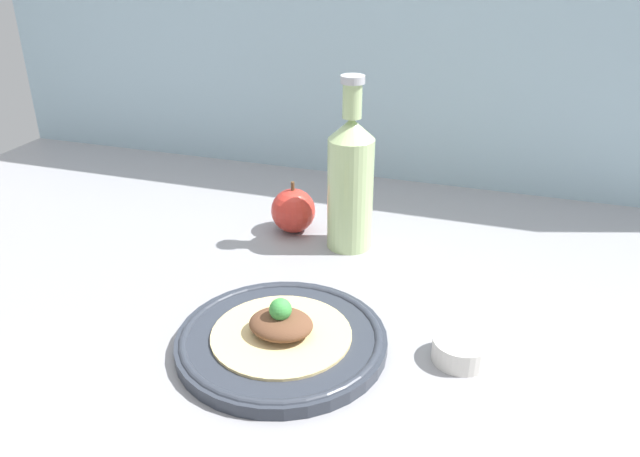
{
  "coord_description": "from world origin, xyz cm",
  "views": [
    {
      "loc": [
        29.16,
        -74.38,
        49.81
      ],
      "look_at": [
        3.54,
        3.13,
        10.27
      ],
      "focal_mm": 35.0,
      "sensor_mm": 36.0,
      "label": 1
    }
  ],
  "objects_px": {
    "plated_food": "(281,327)",
    "cider_bottle": "(350,180)",
    "plate": "(282,340)",
    "apple": "(293,211)",
    "dipping_bowl": "(461,350)"
  },
  "relations": [
    {
      "from": "cider_bottle",
      "to": "apple",
      "type": "xyz_separation_m",
      "value": [
        -0.11,
        0.02,
        -0.08
      ]
    },
    {
      "from": "apple",
      "to": "plate",
      "type": "bearing_deg",
      "value": -72.09
    },
    {
      "from": "plated_food",
      "to": "apple",
      "type": "distance_m",
      "value": 0.35
    },
    {
      "from": "plate",
      "to": "plated_food",
      "type": "bearing_deg",
      "value": 0.0
    },
    {
      "from": "plated_food",
      "to": "dipping_bowl",
      "type": "height_order",
      "value": "plated_food"
    },
    {
      "from": "cider_bottle",
      "to": "plated_food",
      "type": "bearing_deg",
      "value": -90.77
    },
    {
      "from": "plate",
      "to": "cider_bottle",
      "type": "xyz_separation_m",
      "value": [
        0.0,
        0.31,
        0.11
      ]
    },
    {
      "from": "plated_food",
      "to": "cider_bottle",
      "type": "bearing_deg",
      "value": 89.23
    },
    {
      "from": "cider_bottle",
      "to": "apple",
      "type": "height_order",
      "value": "cider_bottle"
    },
    {
      "from": "dipping_bowl",
      "to": "cider_bottle",
      "type": "bearing_deg",
      "value": 130.29
    },
    {
      "from": "apple",
      "to": "cider_bottle",
      "type": "bearing_deg",
      "value": -11.97
    },
    {
      "from": "plate",
      "to": "apple",
      "type": "distance_m",
      "value": 0.35
    },
    {
      "from": "plate",
      "to": "dipping_bowl",
      "type": "distance_m",
      "value": 0.23
    },
    {
      "from": "plated_food",
      "to": "dipping_bowl",
      "type": "bearing_deg",
      "value": 11.77
    },
    {
      "from": "plate",
      "to": "cider_bottle",
      "type": "distance_m",
      "value": 0.33
    }
  ]
}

